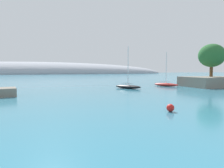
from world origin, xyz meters
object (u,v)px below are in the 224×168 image
object	(u,v)px
mooring_buoy_red	(170,108)
sailboat_red_near_shore	(166,84)
sailboat_black_mid_mooring	(128,86)
tree_clump_shore	(212,56)

from	to	relation	value
mooring_buoy_red	sailboat_red_near_shore	bearing A→B (deg)	57.50
sailboat_black_mid_mooring	mooring_buoy_red	world-z (taller)	sailboat_black_mid_mooring
tree_clump_shore	sailboat_red_near_shore	bearing A→B (deg)	162.52
sailboat_red_near_shore	mooring_buoy_red	xyz separation A→B (m)	(-18.24, -28.64, -0.11)
mooring_buoy_red	sailboat_black_mid_mooring	bearing A→B (deg)	76.95
tree_clump_shore	sailboat_red_near_shore	size ratio (longest dim) A/B	0.97
tree_clump_shore	mooring_buoy_red	distance (m)	39.71
sailboat_red_near_shore	sailboat_black_mid_mooring	size ratio (longest dim) A/B	0.92
sailboat_black_mid_mooring	mooring_buoy_red	distance (m)	26.48
sailboat_red_near_shore	sailboat_black_mid_mooring	world-z (taller)	sailboat_black_mid_mooring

